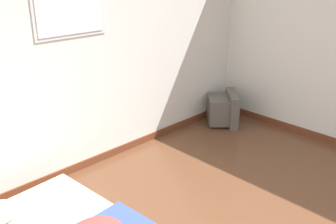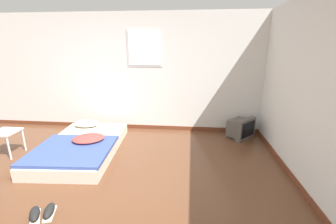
# 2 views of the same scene
# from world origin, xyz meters

# --- Properties ---
(ground_plane) EXTENTS (20.00, 20.00, 0.00)m
(ground_plane) POSITION_xyz_m (0.00, 0.00, 0.00)
(ground_plane) COLOR brown
(wall_back) EXTENTS (8.33, 0.08, 2.60)m
(wall_back) POSITION_xyz_m (0.00, 2.63, 1.29)
(wall_back) COLOR silver
(wall_back) RESTS_ON ground_plane
(mattress_bed) EXTENTS (1.39, 2.11, 0.35)m
(mattress_bed) POSITION_xyz_m (-0.56, 1.26, 0.13)
(mattress_bed) COLOR beige
(mattress_bed) RESTS_ON ground_plane
(crt_tv) EXTENTS (0.63, 0.63, 0.45)m
(crt_tv) POSITION_xyz_m (2.51, 2.28, 0.21)
(crt_tv) COLOR #56514C
(crt_tv) RESTS_ON ground_plane
(side_stool) EXTENTS (0.41, 0.41, 0.45)m
(side_stool) POSITION_xyz_m (-1.84, 1.04, 0.37)
(side_stool) COLOR silver
(side_stool) RESTS_ON ground_plane
(sneaker_pair) EXTENTS (0.34, 0.35, 0.10)m
(sneaker_pair) POSITION_xyz_m (-0.25, -0.35, 0.05)
(sneaker_pair) COLOR silver
(sneaker_pair) RESTS_ON ground_plane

